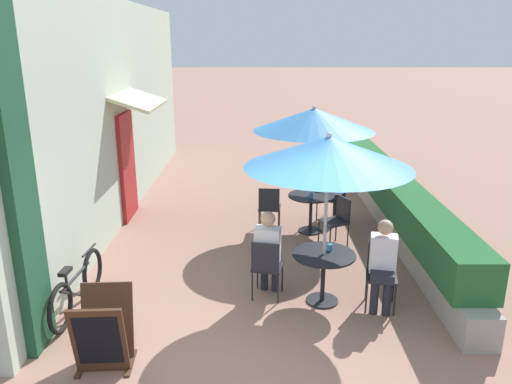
% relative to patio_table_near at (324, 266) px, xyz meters
% --- Properties ---
extents(ground_plane, '(120.00, 120.00, 0.00)m').
position_rel_patio_table_near_xyz_m(ground_plane, '(-1.07, -1.61, -0.54)').
color(ground_plane, '#936B5B').
extents(cafe_facade_wall, '(0.98, 11.23, 4.20)m').
position_rel_patio_table_near_xyz_m(cafe_facade_wall, '(-3.61, 3.87, 1.55)').
color(cafe_facade_wall, '#B2C1AD').
rests_on(cafe_facade_wall, ground_plane).
extents(planter_hedge, '(0.60, 10.23, 1.01)m').
position_rel_patio_table_near_xyz_m(planter_hedge, '(1.68, 3.90, -0.00)').
color(planter_hedge, gray).
rests_on(planter_hedge, ground_plane).
extents(patio_table_near, '(0.85, 0.85, 0.71)m').
position_rel_patio_table_near_xyz_m(patio_table_near, '(0.00, 0.00, 0.00)').
color(patio_table_near, black).
rests_on(patio_table_near, ground_plane).
extents(patio_umbrella_near, '(2.15, 2.15, 2.35)m').
position_rel_patio_table_near_xyz_m(patio_umbrella_near, '(0.00, -0.00, 1.56)').
color(patio_umbrella_near, '#B7B7BC').
rests_on(patio_umbrella_near, ground_plane).
extents(cafe_chair_near_left, '(0.47, 0.47, 0.87)m').
position_rel_patio_table_near_xyz_m(cafe_chair_near_left, '(0.76, -0.08, -0.02)').
color(cafe_chair_near_left, '#232328').
rests_on(cafe_chair_near_left, ground_plane).
extents(seated_patron_near_left, '(0.40, 0.46, 1.25)m').
position_rel_patio_table_near_xyz_m(seated_patron_near_left, '(0.74, -0.19, 0.15)').
color(seated_patron_near_left, '#23232D').
rests_on(seated_patron_near_left, ground_plane).
extents(cafe_chair_near_right, '(0.47, 0.47, 0.87)m').
position_rel_patio_table_near_xyz_m(cafe_chair_near_right, '(-0.76, 0.08, -0.02)').
color(cafe_chair_near_right, '#232328').
rests_on(cafe_chair_near_right, ground_plane).
extents(seated_patron_near_right, '(0.40, 0.46, 1.25)m').
position_rel_patio_table_near_xyz_m(seated_patron_near_right, '(-0.74, 0.19, 0.15)').
color(seated_patron_near_right, '#23232D').
rests_on(seated_patron_near_right, ground_plane).
extents(coffee_cup_near, '(0.07, 0.07, 0.09)m').
position_rel_patio_table_near_xyz_m(coffee_cup_near, '(0.09, 0.11, 0.22)').
color(coffee_cup_near, teal).
rests_on(coffee_cup_near, patio_table_near).
extents(patio_table_mid, '(0.85, 0.85, 0.71)m').
position_rel_patio_table_near_xyz_m(patio_table_mid, '(0.11, 2.61, 0.00)').
color(patio_table_mid, black).
rests_on(patio_table_mid, ground_plane).
extents(patio_umbrella_mid, '(2.15, 2.15, 2.35)m').
position_rel_patio_table_near_xyz_m(patio_umbrella_mid, '(0.11, 2.61, 1.56)').
color(patio_umbrella_mid, '#B7B7BC').
rests_on(patio_umbrella_mid, ground_plane).
extents(cafe_chair_mid_left, '(0.56, 0.56, 0.87)m').
position_rel_patio_table_near_xyz_m(cafe_chair_mid_left, '(0.48, 3.28, -0.02)').
color(cafe_chair_mid_left, '#232328').
rests_on(cafe_chair_mid_left, ground_plane).
extents(seated_patron_mid_left, '(0.51, 0.49, 1.25)m').
position_rel_patio_table_near_xyz_m(seated_patron_mid_left, '(0.57, 3.21, 0.15)').
color(seated_patron_mid_left, '#23232D').
rests_on(seated_patron_mid_left, ground_plane).
extents(cafe_chair_mid_right, '(0.43, 0.43, 0.87)m').
position_rel_patio_table_near_xyz_m(cafe_chair_mid_right, '(-0.66, 2.60, -0.02)').
color(cafe_chair_mid_right, '#232328').
rests_on(cafe_chair_mid_right, ground_plane).
extents(cafe_chair_mid_back, '(0.53, 0.53, 0.87)m').
position_rel_patio_table_near_xyz_m(cafe_chair_mid_back, '(0.50, 1.95, -0.02)').
color(cafe_chair_mid_back, '#232328').
rests_on(cafe_chair_mid_back, ground_plane).
extents(coffee_cup_mid, '(0.07, 0.07, 0.09)m').
position_rel_patio_table_near_xyz_m(coffee_cup_mid, '(0.09, 2.45, 0.22)').
color(coffee_cup_mid, teal).
rests_on(coffee_cup_mid, patio_table_mid).
extents(bicycle_leaning, '(0.16, 1.67, 0.72)m').
position_rel_patio_table_near_xyz_m(bicycle_leaning, '(-3.27, -0.22, -0.21)').
color(bicycle_leaning, black).
rests_on(bicycle_leaning, ground_plane).
extents(menu_board, '(0.61, 0.66, 0.86)m').
position_rel_patio_table_near_xyz_m(menu_board, '(-2.57, -1.40, -0.11)').
color(menu_board, '#422819').
rests_on(menu_board, ground_plane).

